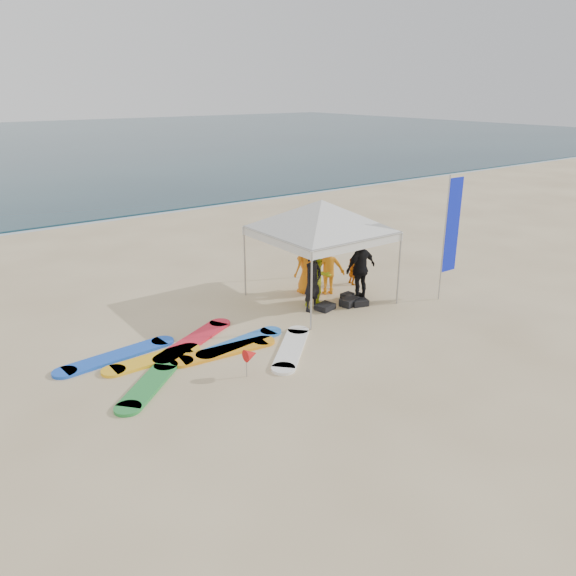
% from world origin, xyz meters
% --- Properties ---
extents(ground, '(120.00, 120.00, 0.00)m').
position_xyz_m(ground, '(0.00, 0.00, 0.00)').
color(ground, beige).
rests_on(ground, ground).
extents(shoreline_foam, '(160.00, 1.20, 0.01)m').
position_xyz_m(shoreline_foam, '(0.00, 18.20, 0.00)').
color(shoreline_foam, silver).
rests_on(shoreline_foam, ground).
extents(person_black_a, '(0.70, 0.54, 1.72)m').
position_xyz_m(person_black_a, '(1.97, 3.41, 0.86)').
color(person_black_a, black).
rests_on(person_black_a, ground).
extents(person_yellow, '(0.88, 0.74, 1.64)m').
position_xyz_m(person_yellow, '(2.31, 3.58, 0.82)').
color(person_yellow, '#B9C61C').
rests_on(person_yellow, ground).
extents(person_orange_a, '(1.23, 1.00, 1.66)m').
position_xyz_m(person_orange_a, '(3.19, 4.21, 0.83)').
color(person_orange_a, orange).
rests_on(person_orange_a, ground).
extents(person_black_b, '(1.11, 0.49, 1.88)m').
position_xyz_m(person_black_b, '(3.67, 3.31, 0.94)').
color(person_black_b, black).
rests_on(person_black_b, ground).
extents(person_orange_b, '(0.88, 0.62, 1.69)m').
position_xyz_m(person_orange_b, '(2.75, 4.68, 0.85)').
color(person_orange_b, orange).
rests_on(person_orange_b, ground).
extents(person_seated, '(0.46, 0.86, 0.88)m').
position_xyz_m(person_seated, '(4.37, 4.39, 0.44)').
color(person_seated, orange).
rests_on(person_seated, ground).
extents(canopy_tent, '(4.48, 4.48, 3.38)m').
position_xyz_m(canopy_tent, '(2.68, 3.95, 2.95)').
color(canopy_tent, '#A5A5A8').
rests_on(canopy_tent, ground).
extents(feather_flag, '(0.61, 0.04, 3.66)m').
position_xyz_m(feather_flag, '(5.78, 1.87, 2.15)').
color(feather_flag, '#A5A5A8').
rests_on(feather_flag, ground).
extents(marker_pennant, '(0.28, 0.28, 0.64)m').
position_xyz_m(marker_pennant, '(-1.46, 1.23, 0.49)').
color(marker_pennant, '#A5A5A8').
rests_on(marker_pennant, ground).
extents(gear_pile, '(1.55, 0.93, 0.22)m').
position_xyz_m(gear_pile, '(2.94, 3.12, 0.10)').
color(gear_pile, black).
rests_on(gear_pile, ground).
extents(surfboard_spread, '(5.69, 3.48, 0.07)m').
position_xyz_m(surfboard_spread, '(-1.97, 2.82, 0.04)').
color(surfboard_spread, blue).
rests_on(surfboard_spread, ground).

